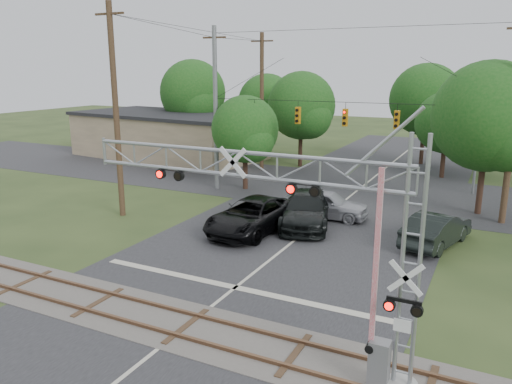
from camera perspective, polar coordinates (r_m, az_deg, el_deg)
The scene contains 14 objects.
ground at distance 16.55m, azimuth -12.05°, elevation -17.89°, with size 160.00×160.00×0.00m, color #2C3E1C.
road_main at distance 24.29m, azimuth 2.78°, elevation -6.88°, with size 14.00×90.00×0.02m, color #262528.
road_cross at distance 37.00m, azimuth 11.55°, elevation 0.19°, with size 90.00×12.00×0.02m, color #262528.
railroad_track at distance 17.91m, azimuth -7.96°, elevation -14.95°, with size 90.00×3.20×0.17m.
crossing_gantry at distance 14.04m, azimuth 4.79°, elevation -3.63°, with size 10.65×0.91×7.14m.
traffic_signal_span at distance 32.00m, azimuth 11.78°, elevation 8.46°, with size 19.34×0.36×11.50m.
pickup_black at distance 27.03m, azimuth -0.40°, elevation -2.70°, with size 2.96×6.43×1.79m, color black.
car_dark at distance 28.29m, azimuth 5.77°, elevation -1.96°, with size 2.58×6.34×1.84m, color black.
sedan_silver at distance 29.81m, azimuth 8.02°, elevation -1.35°, with size 2.00×4.96×1.69m, color #95959C.
suv_dark at distance 26.53m, azimuth 19.93°, elevation -4.01°, with size 1.78×5.11×1.69m, color black.
commercial_building at distance 50.73m, azimuth -10.00°, elevation 6.47°, with size 19.76×11.74×4.38m.
streetlight at distance 37.70m, azimuth 23.92°, elevation 6.76°, with size 2.23×0.23×8.38m.
utility_poles at distance 33.85m, azimuth 17.00°, elevation 9.34°, with size 25.81×28.77×13.16m.
treeline at distance 45.02m, azimuth 15.74°, elevation 9.84°, with size 54.36×27.08×10.05m.
Camera 1 is at (9.06, -10.82, 8.66)m, focal length 35.00 mm.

